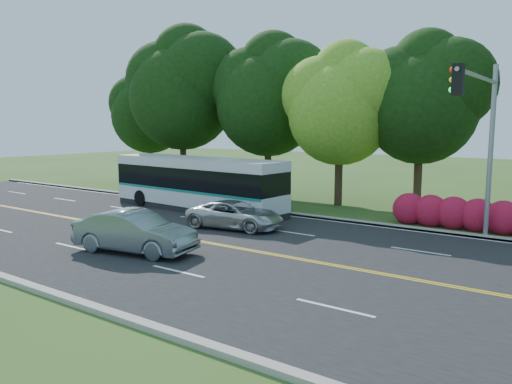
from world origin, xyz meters
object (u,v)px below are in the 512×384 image
Objects in this scene: suv at (235,215)px; sedan at (135,232)px; transit_bus at (197,184)px; traffic_signal at (482,124)px.

sedan is at bearing 167.21° from suv.
transit_bus is at bearing 16.79° from sedan.
traffic_signal reaches higher than suv.
suv is (4.66, -2.62, -0.80)m from transit_bus.
suv is at bearing -14.79° from sedan.
transit_bus is 2.52× the size of suv.
traffic_signal is at bearing 3.80° from transit_bus.
traffic_signal is 1.52× the size of sedan.
suv is (0.35, 5.51, -0.15)m from sedan.
sedan is (4.31, -8.13, -0.65)m from transit_bus.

